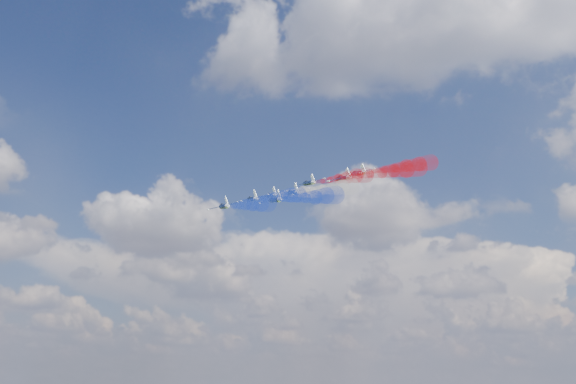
% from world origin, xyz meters
% --- Properties ---
extents(jet_lead, '(13.30, 13.55, 7.42)m').
position_xyz_m(jet_lead, '(11.29, 0.43, 135.07)').
color(jet_lead, black).
extents(trail_lead, '(22.27, 27.47, 11.16)m').
position_xyz_m(trail_lead, '(23.62, -15.32, 130.65)').
color(trail_lead, white).
extents(jet_inner_left, '(13.30, 13.55, 7.42)m').
position_xyz_m(jet_inner_left, '(11.46, -13.43, 130.60)').
color(jet_inner_left, black).
extents(trail_inner_left, '(22.27, 27.47, 11.16)m').
position_xyz_m(trail_inner_left, '(23.80, -29.19, 126.18)').
color(trail_inner_left, blue).
extents(jet_inner_right, '(13.30, 13.55, 7.42)m').
position_xyz_m(jet_inner_right, '(23.30, -3.76, 136.27)').
color(jet_inner_right, black).
extents(trail_inner_right, '(22.27, 27.47, 11.16)m').
position_xyz_m(trail_inner_right, '(35.64, -19.51, 131.84)').
color(trail_inner_right, red).
extents(jet_outer_left, '(13.30, 13.55, 7.42)m').
position_xyz_m(jet_outer_left, '(10.07, -27.11, 125.60)').
color(jet_outer_left, black).
extents(trail_outer_left, '(22.27, 27.47, 11.16)m').
position_xyz_m(trail_outer_left, '(22.41, -42.86, 121.18)').
color(trail_outer_left, blue).
extents(jet_center_third, '(13.30, 13.55, 7.42)m').
position_xyz_m(jet_center_third, '(23.06, -15.93, 130.55)').
color(jet_center_third, black).
extents(trail_center_third, '(22.27, 27.47, 11.16)m').
position_xyz_m(trail_center_third, '(35.40, -31.68, 126.13)').
color(trail_center_third, white).
extents(jet_outer_right, '(13.30, 13.55, 7.42)m').
position_xyz_m(jet_outer_right, '(37.48, -7.81, 136.34)').
color(jet_outer_right, black).
extents(trail_outer_right, '(22.27, 27.47, 11.16)m').
position_xyz_m(trail_outer_right, '(49.81, -23.56, 131.91)').
color(trail_outer_right, red).
extents(jet_rear_left, '(13.30, 13.55, 7.42)m').
position_xyz_m(jet_rear_left, '(23.58, -29.19, 125.46)').
color(jet_rear_left, black).
extents(trail_rear_left, '(22.27, 27.47, 11.16)m').
position_xyz_m(trail_rear_left, '(35.92, -44.95, 121.04)').
color(trail_rear_left, blue).
extents(jet_rear_right, '(13.30, 13.55, 7.42)m').
position_xyz_m(jet_rear_right, '(37.11, -21.01, 131.44)').
color(jet_rear_right, black).
extents(trail_rear_right, '(22.27, 27.47, 11.16)m').
position_xyz_m(trail_rear_right, '(49.44, -36.76, 127.02)').
color(trail_rear_right, red).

